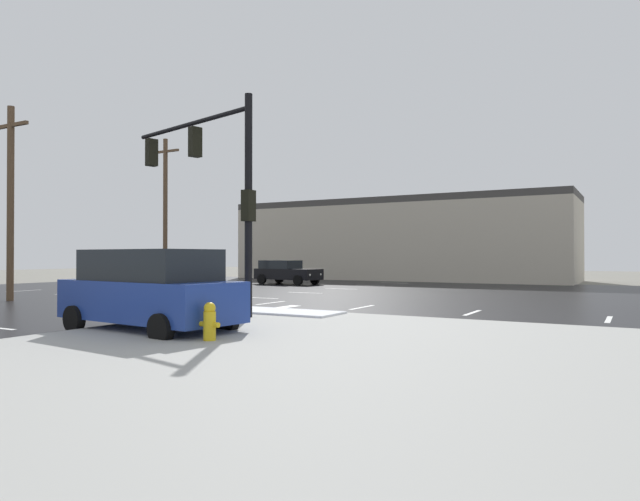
# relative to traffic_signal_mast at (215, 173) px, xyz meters

# --- Properties ---
(ground_plane) EXTENTS (120.00, 120.00, 0.00)m
(ground_plane) POSITION_rel_traffic_signal_mast_xyz_m (-3.42, 5.14, -4.44)
(ground_plane) COLOR slate
(road_asphalt) EXTENTS (44.00, 44.00, 0.02)m
(road_asphalt) POSITION_rel_traffic_signal_mast_xyz_m (-3.42, 5.14, -4.43)
(road_asphalt) COLOR black
(road_asphalt) RESTS_ON ground_plane
(sidewalk_corner) EXTENTS (18.00, 18.00, 0.14)m
(sidewalk_corner) POSITION_rel_traffic_signal_mast_xyz_m (8.58, -6.86, -4.37)
(sidewalk_corner) COLOR #9E9E99
(sidewalk_corner) RESTS_ON ground_plane
(snow_strip_curbside) EXTENTS (4.00, 1.60, 0.06)m
(snow_strip_curbside) POSITION_rel_traffic_signal_mast_xyz_m (1.58, 1.14, -4.27)
(snow_strip_curbside) COLOR white
(snow_strip_curbside) RESTS_ON sidewalk_corner
(lane_markings) EXTENTS (36.15, 36.15, 0.01)m
(lane_markings) POSITION_rel_traffic_signal_mast_xyz_m (-2.21, 3.76, -4.41)
(lane_markings) COLOR silver
(lane_markings) RESTS_ON road_asphalt
(traffic_signal_mast) EXTENTS (5.93, 1.69, 6.43)m
(traffic_signal_mast) POSITION_rel_traffic_signal_mast_xyz_m (0.00, 0.00, 0.00)
(traffic_signal_mast) COLOR black
(traffic_signal_mast) RESTS_ON sidewalk_corner
(fire_hydrant) EXTENTS (0.48, 0.26, 0.79)m
(fire_hydrant) POSITION_rel_traffic_signal_mast_xyz_m (3.58, -4.43, -3.90)
(fire_hydrant) COLOR gold
(fire_hydrant) RESTS_ON sidewalk_corner
(strip_building_background) EXTENTS (26.47, 8.00, 6.34)m
(strip_building_background) POSITION_rel_traffic_signal_mast_xyz_m (-5.44, 29.39, -1.27)
(strip_building_background) COLOR #BCB29E
(strip_building_background) RESTS_ON ground_plane
(sedan_black) EXTENTS (4.68, 2.44, 1.58)m
(sedan_black) POSITION_rel_traffic_signal_mast_xyz_m (-9.03, 18.04, -3.58)
(sedan_black) COLOR black
(sedan_black) RESTS_ON road_asphalt
(suv_navy) EXTENTS (2.31, 4.89, 2.03)m
(suv_navy) POSITION_rel_traffic_signal_mast_xyz_m (-10.66, 9.38, -3.35)
(suv_navy) COLOR #141E47
(suv_navy) RESTS_ON road_asphalt
(suv_blue) EXTENTS (4.98, 2.58, 2.03)m
(suv_blue) POSITION_rel_traffic_signal_mast_xyz_m (1.01, -3.62, -3.35)
(suv_blue) COLOR navy
(suv_blue) RESTS_ON road_asphalt
(utility_pole_mid) EXTENTS (2.20, 0.28, 8.18)m
(utility_pole_mid) POSITION_rel_traffic_signal_mast_xyz_m (-11.57, 0.71, -0.14)
(utility_pole_mid) COLOR brown
(utility_pole_mid) RESTS_ON ground_plane
(utility_pole_far) EXTENTS (2.20, 0.28, 9.37)m
(utility_pole_far) POSITION_rel_traffic_signal_mast_xyz_m (-14.94, 13.01, 0.46)
(utility_pole_far) COLOR brown
(utility_pole_far) RESTS_ON ground_plane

